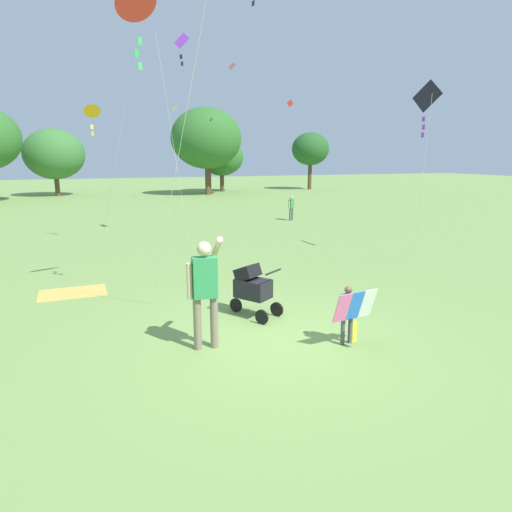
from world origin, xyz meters
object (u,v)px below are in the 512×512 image
at_px(person_adult_flyer, 205,285).
at_px(kite_blue_high, 427,101).
at_px(stroller, 252,286).
at_px(kite_orange_delta, 93,113).
at_px(picnic_blanket, 73,293).
at_px(child_with_butterfly_kite, 349,309).
at_px(kite_adult_black, 136,5).
at_px(person_couple_left, 291,206).
at_px(kite_green_novelty, 181,53).

distance_m(person_adult_flyer, kite_blue_high, 9.29).
xyz_separation_m(stroller, kite_blue_high, (6.34, 3.02, 3.97)).
xyz_separation_m(kite_orange_delta, kite_blue_high, (8.89, -5.55, 0.13)).
height_order(person_adult_flyer, picnic_blanket, person_adult_flyer).
relative_size(child_with_butterfly_kite, kite_adult_black, 0.16).
distance_m(kite_adult_black, picnic_blanket, 6.11).
xyz_separation_m(kite_adult_black, kite_blue_high, (8.08, 1.64, -1.16)).
distance_m(person_adult_flyer, stroller, 1.71).
height_order(child_with_butterfly_kite, person_couple_left, person_couple_left).
xyz_separation_m(child_with_butterfly_kite, kite_green_novelty, (-0.60, 10.15, 5.84)).
distance_m(kite_green_novelty, kite_blue_high, 8.17).
xyz_separation_m(kite_green_novelty, person_couple_left, (5.80, 3.45, -5.76)).
xyz_separation_m(child_with_butterfly_kite, kite_orange_delta, (-3.57, 10.38, 3.82)).
bearing_deg(stroller, kite_orange_delta, 106.56).
distance_m(kite_blue_high, person_couple_left, 9.58).
bearing_deg(person_couple_left, kite_green_novelty, -149.28).
bearing_deg(stroller, kite_green_novelty, 87.08).
bearing_deg(person_adult_flyer, person_couple_left, 60.11).
distance_m(kite_blue_high, picnic_blanket, 10.71).
relative_size(person_adult_flyer, picnic_blanket, 1.27).
xyz_separation_m(stroller, picnic_blanket, (-3.34, 2.80, -0.60)).
bearing_deg(picnic_blanket, kite_orange_delta, 82.13).
xyz_separation_m(person_adult_flyer, kite_orange_delta, (-1.35, 9.70, 3.38)).
bearing_deg(kite_green_novelty, stroller, -92.92).
bearing_deg(kite_green_novelty, kite_orange_delta, 175.49).
height_order(kite_adult_black, picnic_blanket, kite_adult_black).
bearing_deg(person_couple_left, child_with_butterfly_kite, -110.92).
height_order(child_with_butterfly_kite, picnic_blanket, child_with_butterfly_kite).
bearing_deg(kite_blue_high, kite_green_novelty, 138.09).
bearing_deg(kite_orange_delta, kite_adult_black, -83.59).
distance_m(child_with_butterfly_kite, picnic_blanket, 6.38).
relative_size(child_with_butterfly_kite, stroller, 0.94).
xyz_separation_m(person_adult_flyer, kite_adult_black, (-0.54, 2.51, 4.67)).
distance_m(child_with_butterfly_kite, person_adult_flyer, 2.37).
relative_size(kite_orange_delta, kite_blue_high, 0.91).
bearing_deg(stroller, person_couple_left, 62.15).
relative_size(kite_adult_black, kite_blue_high, 1.17).
xyz_separation_m(stroller, kite_adult_black, (-1.74, 1.38, 5.13)).
relative_size(stroller, kite_blue_high, 0.20).
relative_size(stroller, kite_adult_black, 0.17).
distance_m(stroller, kite_adult_black, 5.58).
bearing_deg(kite_orange_delta, person_couple_left, 20.11).
relative_size(kite_adult_black, kite_green_novelty, 0.85).
xyz_separation_m(child_with_butterfly_kite, stroller, (-1.03, 1.81, -0.01)).
bearing_deg(person_couple_left, kite_orange_delta, -159.89).
distance_m(kite_adult_black, kite_green_novelty, 7.32).
bearing_deg(kite_blue_high, stroller, -154.55).
distance_m(child_with_butterfly_kite, kite_orange_delta, 11.62).
relative_size(kite_adult_black, person_couple_left, 5.19).
distance_m(stroller, kite_orange_delta, 9.72).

